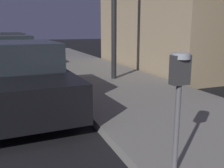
{
  "coord_description": "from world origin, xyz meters",
  "views": [
    {
      "loc": [
        2.76,
        -2.86,
        1.69
      ],
      "look_at": [
        4.02,
        0.28,
        0.95
      ],
      "focal_mm": 40.27,
      "sensor_mm": 36.0,
      "label": 1
    }
  ],
  "objects_px": {
    "parking_meter": "(179,84)",
    "car_yellow_cab": "(11,41)",
    "car_black": "(18,76)",
    "car_green": "(14,52)",
    "car_red": "(12,44)"
  },
  "relations": [
    {
      "from": "car_red",
      "to": "car_black",
      "type": "bearing_deg",
      "value": -90.0
    },
    {
      "from": "parking_meter",
      "to": "car_yellow_cab",
      "type": "distance_m",
      "value": 21.89
    },
    {
      "from": "car_red",
      "to": "parking_meter",
      "type": "bearing_deg",
      "value": -84.85
    },
    {
      "from": "parking_meter",
      "to": "car_green",
      "type": "height_order",
      "value": "parking_meter"
    },
    {
      "from": "parking_meter",
      "to": "car_red",
      "type": "height_order",
      "value": "parking_meter"
    },
    {
      "from": "parking_meter",
      "to": "car_black",
      "type": "distance_m",
      "value": 3.94
    },
    {
      "from": "car_green",
      "to": "car_red",
      "type": "relative_size",
      "value": 0.98
    },
    {
      "from": "car_black",
      "to": "car_yellow_cab",
      "type": "bearing_deg",
      "value": 90.0
    },
    {
      "from": "car_black",
      "to": "car_red",
      "type": "distance_m",
      "value": 12.65
    },
    {
      "from": "parking_meter",
      "to": "car_yellow_cab",
      "type": "bearing_deg",
      "value": 93.84
    },
    {
      "from": "car_red",
      "to": "car_yellow_cab",
      "type": "distance_m",
      "value": 5.56
    },
    {
      "from": "car_black",
      "to": "parking_meter",
      "type": "bearing_deg",
      "value": -67.98
    },
    {
      "from": "parking_meter",
      "to": "car_black",
      "type": "height_order",
      "value": "parking_meter"
    },
    {
      "from": "parking_meter",
      "to": "car_black",
      "type": "xyz_separation_m",
      "value": [
        -1.47,
        3.63,
        -0.43
      ]
    },
    {
      "from": "car_yellow_cab",
      "to": "car_red",
      "type": "bearing_deg",
      "value": -90.01
    }
  ]
}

